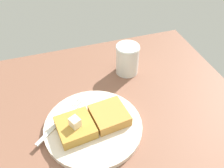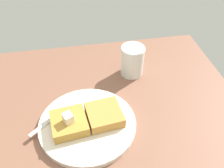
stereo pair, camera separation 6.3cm
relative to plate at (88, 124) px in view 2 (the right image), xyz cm
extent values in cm
cylinder|color=silver|center=(0.00, 0.00, -0.10)|extent=(22.85, 22.85, 1.31)
torus|color=navy|center=(0.00, 0.00, 0.16)|extent=(22.85, 22.85, 0.80)
cube|color=#B38435|center=(-4.13, -0.51, 1.84)|extent=(8.81, 8.93, 2.55)
cube|color=#BE843B|center=(4.13, 0.51, 1.84)|extent=(8.81, 8.93, 2.55)
cube|color=#F9E9C8|center=(-4.12, -0.99, 4.21)|extent=(2.71, 2.81, 2.19)
cube|color=silver|center=(-9.26, 1.45, 0.74)|extent=(8.23, 7.13, 0.36)
cube|color=silver|center=(-4.37, 5.58, 0.74)|extent=(3.56, 3.49, 0.36)
cube|color=silver|center=(-2.60, 8.14, 0.74)|extent=(2.65, 2.31, 0.36)
cube|color=silver|center=(-2.25, 7.72, 0.74)|extent=(2.65, 2.31, 0.36)
cube|color=silver|center=(-1.90, 7.30, 0.74)|extent=(2.65, 2.31, 0.36)
cube|color=silver|center=(-1.54, 6.88, 0.74)|extent=(2.65, 2.31, 0.36)
cylinder|color=#3A140C|center=(14.85, 17.35, 2.96)|extent=(6.02, 6.02, 7.44)
cylinder|color=silver|center=(14.85, 17.35, 3.71)|extent=(6.54, 6.54, 8.92)
torus|color=silver|center=(14.85, 17.35, 7.72)|extent=(6.78, 6.78, 0.50)
camera|label=1|loc=(-7.06, -35.90, 46.52)|focal=40.00mm
camera|label=2|loc=(-0.91, -37.45, 46.52)|focal=40.00mm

